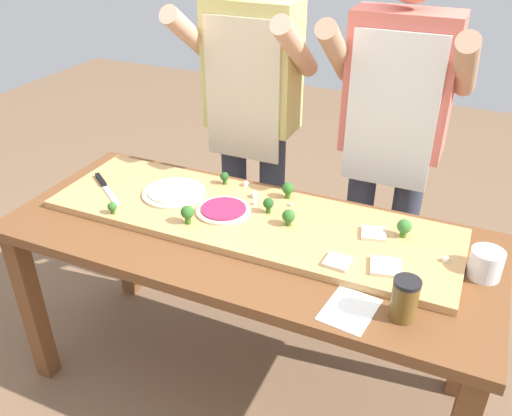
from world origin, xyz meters
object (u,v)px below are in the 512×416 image
Objects in this scene: broccoli_floret_center_left at (112,207)px; cheese_crumble_b at (246,184)px; pizza_whole_beet_magenta at (224,210)px; cheese_crumble_e at (292,204)px; chefs_knife at (104,185)px; cook_left at (252,106)px; broccoli_floret_back_right at (404,227)px; cheese_crumble_c at (255,203)px; cheese_crumble_a at (446,259)px; sauce_jar at (405,299)px; prep_table at (246,255)px; pizza_slice_far_right at (337,262)px; cook_right at (393,128)px; broccoli_floret_front_left at (224,177)px; pizza_slice_far_left at (374,234)px; broccoli_floret_front_right at (268,204)px; recipe_note at (350,310)px; broccoli_floret_center_right at (289,217)px; pizza_whole_cheese_artichoke at (174,192)px; pizza_slice_near_left at (386,267)px; flour_cup at (485,265)px; cheese_crumble_d at (255,195)px; broccoli_floret_back_mid at (288,189)px; broccoli_floret_back_left at (187,213)px.

cheese_crumble_b is (0.36, 0.40, -0.02)m from broccoli_floret_center_left.
pizza_whole_beet_magenta is 0.22m from cheese_crumble_b.
chefs_knife is at bearing -168.01° from cheese_crumble_e.
broccoli_floret_back_right is at bearing -30.49° from cook_left.
cheese_crumble_b reaches higher than cheese_crumble_c.
sauce_jar reaches higher than cheese_crumble_a.
prep_table is 0.40m from pizza_slice_far_right.
cheese_crumble_a is 0.66m from cook_right.
chefs_knife is at bearing -124.29° from cook_left.
cook_right is (0.58, 0.36, 0.17)m from broccoli_floret_front_left.
pizza_slice_far_left and cheese_crumble_e have the same top height.
pizza_slice_far_left is at bearing -11.24° from broccoli_floret_front_left.
pizza_whole_beet_magenta is 0.26m from cheese_crumble_e.
broccoli_floret_center_left is (-0.52, -0.24, -0.01)m from broccoli_floret_front_right.
broccoli_floret_center_left is 0.53m from cheese_crumble_c.
cheese_crumble_a is 1.20× the size of cheese_crumble_c.
broccoli_floret_back_right reaches higher than recipe_note.
broccoli_floret_center_right is 0.14m from cheese_crumble_e.
cheese_crumble_a is (0.54, 0.00, -0.03)m from broccoli_floret_center_right.
broccoli_floret_center_left is 1.08m from sauce_jar.
pizza_whole_cheese_artichoke is (0.29, 0.06, 0.00)m from chefs_knife.
cheese_crumble_e is 0.57m from recipe_note.
pizza_slice_near_left is 0.71m from cook_right.
broccoli_floret_back_right reaches higher than cheese_crumble_c.
prep_table is 0.81m from flour_cup.
cheese_crumble_a is 0.16× the size of flour_cup.
cheese_crumble_d is 0.16m from cheese_crumble_e.
broccoli_floret_back_mid is 0.64m from cheese_crumble_a.
pizza_slice_near_left is 0.94× the size of flour_cup.
sauce_jar is at bearing -20.62° from prep_table.
pizza_whole_cheese_artichoke is 1.90× the size of sauce_jar.
cook_left reaches higher than broccoli_floret_back_mid.
prep_table is 0.69m from cheese_crumble_a.
broccoli_floret_back_left is (-0.63, -0.19, 0.04)m from pizza_slice_far_left.
pizza_slice_far_right is at bearing -14.14° from pizza_whole_cheese_artichoke.
flour_cup is 0.06× the size of cook_right.
prep_table is 89.86× the size of cheese_crumble_d.
cheese_crumble_a is (1.33, 0.03, 0.00)m from chefs_knife.
cheese_crumble_b is 0.24m from cheese_crumble_e.
recipe_note is at bearing -15.81° from broccoli_floret_back_left.
pizza_whole_cheese_artichoke is at bearing 156.59° from recipe_note.
broccoli_floret_front_right is (-0.10, 0.05, 0.00)m from broccoli_floret_center_right.
broccoli_floret_back_left is at bearing -162.74° from pizza_slice_far_left.
cheese_crumble_a reaches higher than cheese_crumble_e.
pizza_whole_cheese_artichoke is 0.21m from broccoli_floret_front_left.
sauce_jar is at bearing -32.05° from broccoli_floret_center_right.
pizza_whole_cheese_artichoke reaches higher than pizza_slice_far_left.
cook_left is (-0.29, 0.50, 0.17)m from broccoli_floret_front_right.
broccoli_floret_center_right reaches higher than chefs_knife.
pizza_whole_beet_magenta is 2.91× the size of broccoli_floret_back_left.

